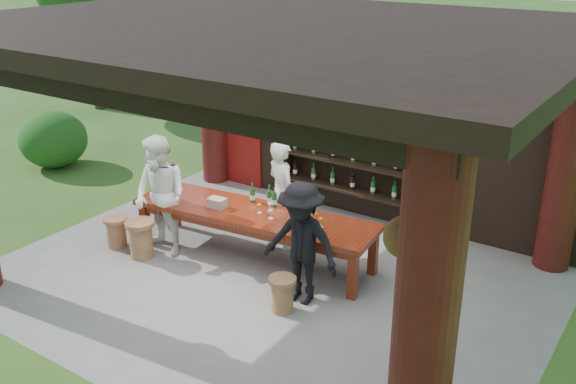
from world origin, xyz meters
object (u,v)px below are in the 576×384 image
Objects in this scene: stool_near_left at (141,238)px; guest_woman at (161,196)px; tasting_table at (254,219)px; stool_near_right at (282,293)px; wine_shelf at (354,150)px; host at (282,194)px; stool_far_left at (116,231)px; guest_man at (301,244)px; napkin_basket at (217,203)px.

guest_woman is at bearing 62.80° from stool_near_left.
tasting_table reaches higher than stool_near_right.
wine_shelf reaches higher than stool_near_right.
stool_near_right is at bearing -77.27° from wine_shelf.
host is 1.79m from guest_woman.
stool_near_right is 3.13m from stool_far_left.
guest_man is (3.18, 0.27, 0.57)m from stool_far_left.
tasting_table is 0.59m from napkin_basket.
stool_near_right is at bearing -24.74° from napkin_basket.
stool_near_right is 0.28× the size of host.
stool_near_left is 0.35× the size of guest_man.
tasting_table is at bearing 32.36° from stool_near_left.
guest_woman is at bearing 171.40° from stool_near_right.
host is (-1.07, 1.55, 0.59)m from stool_near_right.
stool_near_left is (-1.88, -3.03, -0.89)m from wine_shelf.
guest_man is at bearing 4.89° from stool_far_left.
wine_shelf is at bearing 77.81° from tasting_table.
stool_near_right is at bearing -1.67° from guest_woman.
napkin_basket is at bearing -113.38° from wine_shelf.
stool_near_left reaches higher than stool_near_right.
stool_near_left is at bearing -147.64° from tasting_table.
wine_shelf is 2.54m from napkin_basket.
napkin_basket is at bearing 164.89° from guest_man.
guest_man is at bearing 81.67° from stool_near_right.
stool_far_left reaches higher than stool_near_right.
host is at bearing 51.24° from napkin_basket.
napkin_basket is (0.88, 0.73, 0.52)m from stool_near_left.
stool_far_left is at bearing -128.94° from wine_shelf.
host reaches higher than stool_far_left.
tasting_table is 6.58× the size of stool_near_left.
wine_shelf is 1.49× the size of guest_woman.
guest_man reaches higher than tasting_table.
guest_woman reaches higher than stool_near_right.
wine_shelf is 1.61× the size of host.
guest_woman is (-1.34, -1.19, 0.06)m from host.
guest_man is at bearing -13.97° from napkin_basket.
stool_near_right is at bearing -1.19° from stool_near_left.
guest_woman reaches higher than tasting_table.
guest_woman is (-2.41, 0.36, 0.65)m from stool_near_right.
wine_shelf is 3.67m from stool_near_left.
wine_shelf is 0.72× the size of tasting_table.
host is at bearing 124.61° from stool_near_right.
stool_near_right is at bearing 149.30° from host.
napkin_basket reaches higher than tasting_table.
stool_near_left is 2.69m from guest_man.
wine_shelf reaches higher than guest_woman.
napkin_basket is (-1.69, 0.78, 0.57)m from stool_near_right.
host reaches higher than stool_near_right.
napkin_basket is at bearing 39.52° from stool_near_left.
guest_woman is at bearing 22.11° from stool_far_left.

